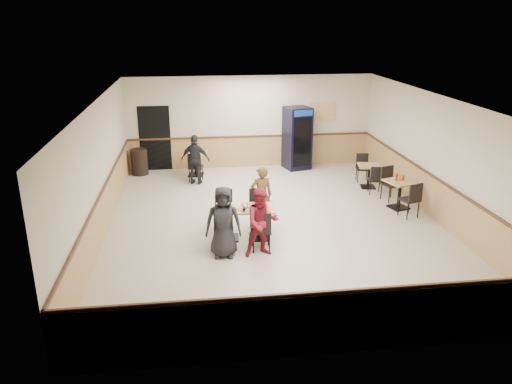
{
  "coord_description": "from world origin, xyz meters",
  "views": [
    {
      "loc": [
        -1.89,
        -11.03,
        4.75
      ],
      "look_at": [
        -0.52,
        -0.5,
        1.02
      ],
      "focal_mm": 35.0,
      "sensor_mm": 36.0,
      "label": 1
    }
  ],
  "objects": [
    {
      "name": "main_table",
      "position": [
        -0.83,
        -0.74,
        0.5
      ],
      "size": [
        1.44,
        0.8,
        0.75
      ],
      "rotation": [
        0.0,
        0.0,
        -0.08
      ],
      "color": "black",
      "rests_on": "ground"
    },
    {
      "name": "diner_man_opposite",
      "position": [
        -0.32,
        0.07,
        0.72
      ],
      "size": [
        0.56,
        0.4,
        1.45
      ],
      "primitive_type": "imported",
      "rotation": [
        0.0,
        0.0,
        3.24
      ],
      "color": "brown",
      "rests_on": "ground"
    },
    {
      "name": "side_table_near_chair_north",
      "position": [
        3.4,
        1.23,
        0.47
      ],
      "size": [
        0.55,
        0.55,
        0.95
      ],
      "primitive_type": null,
      "rotation": [
        0.0,
        0.0,
        0.3
      ],
      "color": "black",
      "rests_on": "ground"
    },
    {
      "name": "side_table_far",
      "position": [
        3.17,
        2.35,
        0.45
      ],
      "size": [
        0.74,
        0.74,
        0.68
      ],
      "rotation": [
        0.0,
        0.0,
        -0.17
      ],
      "color": "black",
      "rests_on": "ground"
    },
    {
      "name": "diner_woman_left",
      "position": [
        -1.34,
        -1.55,
        0.76
      ],
      "size": [
        0.79,
        0.55,
        1.52
      ],
      "primitive_type": "imported",
      "rotation": [
        0.0,
        0.0,
        -0.09
      ],
      "color": "black",
      "rests_on": "ground"
    },
    {
      "name": "back_table_chair_lone",
      "position": [
        -1.84,
        3.6,
        0.47
      ],
      "size": [
        0.52,
        0.52,
        0.95
      ],
      "primitive_type": null,
      "rotation": [
        0.0,
        0.0,
        2.93
      ],
      "color": "black",
      "rests_on": "ground"
    },
    {
      "name": "ground",
      "position": [
        0.0,
        0.0,
        0.0
      ],
      "size": [
        10.0,
        10.0,
        0.0
      ],
      "primitive_type": "plane",
      "color": "beige",
      "rests_on": "ground"
    },
    {
      "name": "trash_bin",
      "position": [
        -3.6,
        4.55,
        0.41
      ],
      "size": [
        0.52,
        0.52,
        0.82
      ],
      "primitive_type": "cylinder",
      "color": "black",
      "rests_on": "ground"
    },
    {
      "name": "pepsi_cooler",
      "position": [
        1.49,
        4.59,
        1.01
      ],
      "size": [
        0.93,
        0.93,
        2.03
      ],
      "rotation": [
        0.0,
        0.0,
        0.25
      ],
      "color": "black",
      "rests_on": "ground"
    },
    {
      "name": "lone_diner",
      "position": [
        -1.84,
        3.35,
        0.75
      ],
      "size": [
        0.95,
        0.63,
        1.5
      ],
      "primitive_type": "imported",
      "rotation": [
        0.0,
        0.0,
        2.81
      ],
      "color": "black",
      "rests_on": "ground"
    },
    {
      "name": "side_table_near",
      "position": [
        3.4,
        0.63,
        0.5
      ],
      "size": [
        0.87,
        0.87,
        0.75
      ],
      "rotation": [
        0.0,
        0.0,
        0.3
      ],
      "color": "black",
      "rests_on": "ground"
    },
    {
      "name": "side_table_near_chair_south",
      "position": [
        3.4,
        0.03,
        0.47
      ],
      "size": [
        0.55,
        0.55,
        0.95
      ],
      "primitive_type": null,
      "rotation": [
        0.0,
        0.0,
        3.44
      ],
      "color": "black",
      "rests_on": "ground"
    },
    {
      "name": "back_table",
      "position": [
        -1.84,
        4.2,
        0.5
      ],
      "size": [
        0.83,
        0.83,
        0.75
      ],
      "rotation": [
        0.0,
        0.0,
        -0.21
      ],
      "color": "black",
      "rests_on": "ground"
    },
    {
      "name": "side_table_far_chair_south",
      "position": [
        3.17,
        1.81,
        0.43
      ],
      "size": [
        0.46,
        0.46,
        0.87
      ],
      "primitive_type": null,
      "rotation": [
        0.0,
        0.0,
        2.97
      ],
      "color": "black",
      "rests_on": "ground"
    },
    {
      "name": "main_chairs",
      "position": [
        -0.88,
        -0.74,
        0.47
      ],
      "size": [
        1.35,
        1.72,
        0.95
      ],
      "rotation": [
        0.0,
        0.0,
        -0.08
      ],
      "color": "black",
      "rests_on": "ground"
    },
    {
      "name": "room_shell",
      "position": [
        1.78,
        2.55,
        0.58
      ],
      "size": [
        10.0,
        10.0,
        10.0
      ],
      "color": "silver",
      "rests_on": "ground"
    },
    {
      "name": "tabletop_clutter",
      "position": [
        -0.83,
        -0.8,
        0.77
      ],
      "size": [
        1.23,
        0.63,
        0.12
      ],
      "rotation": [
        0.0,
        0.0,
        -0.08
      ],
      "color": "#BF310C",
      "rests_on": "main_table"
    },
    {
      "name": "side_table_far_chair_north",
      "position": [
        3.17,
        2.9,
        0.43
      ],
      "size": [
        0.46,
        0.46,
        0.87
      ],
      "primitive_type": null,
      "rotation": [
        0.0,
        0.0,
        -0.17
      ],
      "color": "black",
      "rests_on": "ground"
    },
    {
      "name": "condiment_caddy",
      "position": [
        3.37,
        0.68,
        0.84
      ],
      "size": [
        0.23,
        0.06,
        0.2
      ],
      "color": "red",
      "rests_on": "side_table_near"
    },
    {
      "name": "diner_woman_right",
      "position": [
        -0.55,
        -1.61,
        0.74
      ],
      "size": [
        0.79,
        0.65,
        1.48
      ],
      "primitive_type": "imported",
      "rotation": [
        0.0,
        0.0,
        0.13
      ],
      "color": "maroon",
      "rests_on": "ground"
    }
  ]
}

